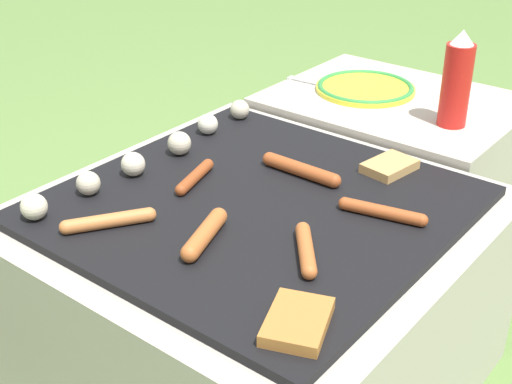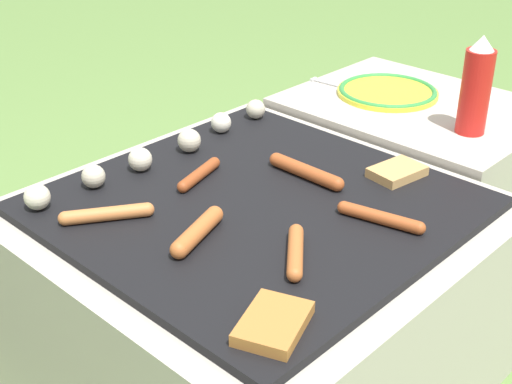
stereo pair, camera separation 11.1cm
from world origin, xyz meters
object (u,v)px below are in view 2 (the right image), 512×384
object	(u,v)px
plate_colorful	(388,92)
fork_utensil	(335,85)
condiment_bottle	(476,87)
sausage_front_center	(199,174)

from	to	relation	value
plate_colorful	fork_utensil	size ratio (longest dim) A/B	1.49
plate_colorful	condiment_bottle	world-z (taller)	condiment_bottle
condiment_bottle	plate_colorful	bearing A→B (deg)	74.92
plate_colorful	fork_utensil	distance (m)	0.15
sausage_front_center	fork_utensil	bearing A→B (deg)	12.79
plate_colorful	fork_utensil	xyz separation A→B (m)	(-0.05, 0.14, -0.01)
sausage_front_center	fork_utensil	xyz separation A→B (m)	(0.64, 0.14, -0.01)
condiment_bottle	fork_utensil	xyz separation A→B (m)	(0.03, 0.42, -0.11)
plate_colorful	condiment_bottle	bearing A→B (deg)	-105.08
condiment_bottle	fork_utensil	distance (m)	0.44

